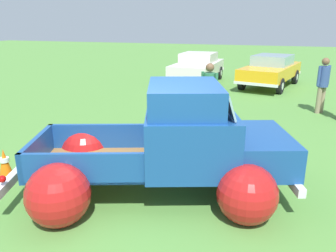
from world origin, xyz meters
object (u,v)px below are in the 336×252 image
object	(u,v)px
spectator_2	(323,82)
lane_cone_1	(183,132)
vintage_pickup_truck	(174,151)
lane_cone_0	(5,165)
spectator_0	(209,91)
show_car_0	(198,66)
show_car_1	(271,70)

from	to	relation	value
spectator_2	lane_cone_1	distance (m)	5.53
vintage_pickup_truck	lane_cone_0	world-z (taller)	vintage_pickup_truck
lane_cone_0	lane_cone_1	xyz separation A→B (m)	(2.64, 2.93, 0.00)
vintage_pickup_truck	spectator_2	bearing A→B (deg)	46.77
spectator_0	lane_cone_0	xyz separation A→B (m)	(-2.90, -4.64, -0.72)
vintage_pickup_truck	lane_cone_0	size ratio (longest dim) A/B	7.93
spectator_0	lane_cone_1	bearing A→B (deg)	-169.34
show_car_0	spectator_0	world-z (taller)	spectator_0
spectator_0	spectator_2	distance (m)	4.09
show_car_1	show_car_0	bearing A→B (deg)	-77.43
show_car_0	show_car_1	distance (m)	3.46
vintage_pickup_truck	show_car_0	world-z (taller)	vintage_pickup_truck
spectator_2	lane_cone_0	world-z (taller)	spectator_2
show_car_1	lane_cone_1	xyz separation A→B (m)	(-1.73, -8.65, -0.47)
lane_cone_0	lane_cone_1	size ratio (longest dim) A/B	1.00
show_car_0	lane_cone_0	bearing A→B (deg)	-3.06
lane_cone_0	spectator_2	bearing A→B (deg)	49.71
show_car_1	lane_cone_1	world-z (taller)	show_car_1
spectator_0	lane_cone_1	size ratio (longest dim) A/B	2.85
vintage_pickup_truck	show_car_1	world-z (taller)	vintage_pickup_truck
show_car_0	show_car_1	size ratio (longest dim) A/B	0.89
show_car_0	spectator_0	distance (m)	7.28
spectator_2	lane_cone_0	bearing A→B (deg)	95.00
vintage_pickup_truck	lane_cone_1	size ratio (longest dim) A/B	7.93
vintage_pickup_truck	spectator_0	xyz separation A→B (m)	(-0.23, 4.04, 0.27)
show_car_1	lane_cone_1	size ratio (longest dim) A/B	7.54
spectator_0	lane_cone_0	distance (m)	5.52
spectator_2	show_car_0	bearing A→B (deg)	4.63
vintage_pickup_truck	spectator_0	bearing A→B (deg)	74.19
spectator_2	lane_cone_1	bearing A→B (deg)	96.25
show_car_0	lane_cone_1	size ratio (longest dim) A/B	6.74
spectator_0	spectator_2	xyz separation A→B (m)	(3.19, 2.55, 0.00)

